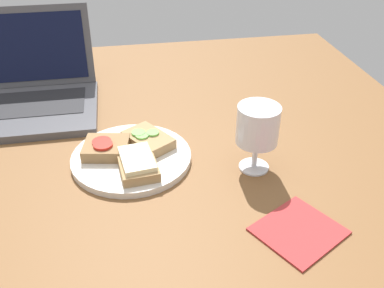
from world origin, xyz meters
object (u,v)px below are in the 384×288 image
at_px(plate, 132,158).
at_px(sandwich_with_cheese, 137,163).
at_px(napkin, 299,231).
at_px(wine_glass, 258,128).
at_px(sandwich_with_tomato, 106,148).
at_px(laptop, 26,94).
at_px(sandwich_with_cucumber, 148,139).

bearing_deg(plate, sandwich_with_cheese, -78.61).
bearing_deg(plate, napkin, -44.00).
xyz_separation_m(sandwich_with_cheese, napkin, (0.26, -0.21, -0.03)).
height_order(plate, wine_glass, wine_glass).
xyz_separation_m(sandwich_with_tomato, laptop, (-0.20, 0.27, 0.01)).
xyz_separation_m(sandwich_with_cucumber, wine_glass, (0.21, -0.10, 0.07)).
bearing_deg(laptop, sandwich_with_cheese, -52.32).
xyz_separation_m(wine_glass, napkin, (0.02, -0.19, -0.09)).
bearing_deg(sandwich_with_tomato, laptop, 126.53).
xyz_separation_m(sandwich_with_cheese, laptop, (-0.26, 0.33, 0.01)).
height_order(plate, sandwich_with_cheese, sandwich_with_cheese).
xyz_separation_m(plate, sandwich_with_tomato, (-0.05, 0.02, 0.02)).
bearing_deg(wine_glass, laptop, 144.63).
distance_m(wine_glass, napkin, 0.21).
bearing_deg(sandwich_with_cucumber, sandwich_with_tomato, -168.16).
relative_size(plate, sandwich_with_cheese, 2.14).
bearing_deg(napkin, sandwich_with_cucumber, 127.92).
relative_size(plate, sandwich_with_tomato, 2.41).
bearing_deg(sandwich_with_cucumber, plate, -138.01).
height_order(sandwich_with_cheese, napkin, sandwich_with_cheese).
xyz_separation_m(sandwich_with_cucumber, napkin, (0.23, -0.29, -0.02)).
height_order(sandwich_with_cheese, sandwich_with_tomato, same).
height_order(sandwich_with_cheese, wine_glass, wine_glass).
relative_size(laptop, napkin, 2.62).
bearing_deg(napkin, laptop, 133.62).
relative_size(sandwich_with_tomato, napkin, 0.79).
bearing_deg(sandwich_with_cucumber, sandwich_with_cheese, -108.29).
relative_size(plate, laptop, 0.72).
bearing_deg(plate, wine_glass, -15.62).
relative_size(sandwich_with_cheese, sandwich_with_cucumber, 0.92).
xyz_separation_m(plate, wine_glass, (0.25, -0.07, 0.09)).
distance_m(sandwich_with_tomato, laptop, 0.33).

